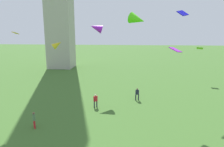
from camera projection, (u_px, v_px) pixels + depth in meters
The scene contains 10 objects.
person_0 at pixel (96, 100), 26.94m from camera, with size 0.51×0.50×1.75m.
person_1 at pixel (34, 119), 21.35m from camera, with size 0.46×0.52×1.72m.
person_2 at pixel (137, 93), 29.62m from camera, with size 0.54×0.33×1.76m.
kite_flying_0 at pixel (175, 50), 22.42m from camera, with size 1.43×1.51×0.56m.
kite_flying_1 at pixel (137, 20), 23.52m from camera, with size 2.39×2.09×1.67m.
kite_flying_2 at pixel (57, 44), 41.01m from camera, with size 2.37×1.72×1.97m.
kite_flying_3 at pixel (15, 33), 23.61m from camera, with size 0.99×0.95×0.31m.
kite_flying_4 at pixel (200, 48), 39.36m from camera, with size 1.28×1.05×0.48m.
kite_flying_5 at pixel (96, 28), 31.33m from camera, with size 2.19×1.45×1.75m.
kite_flying_6 at pixel (183, 13), 26.97m from camera, with size 1.76×1.75×0.85m.
Camera 1 is at (1.90, -8.81, 9.96)m, focal length 33.90 mm.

